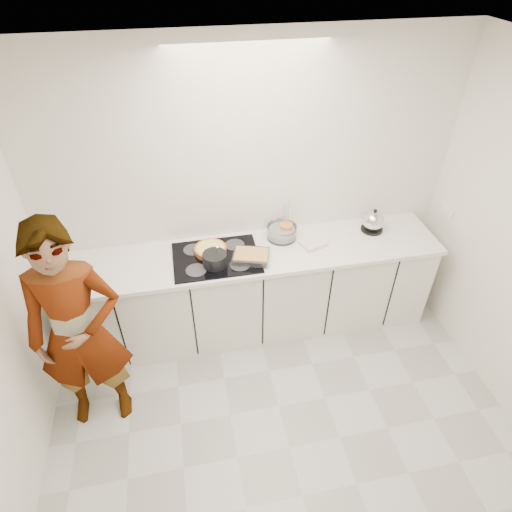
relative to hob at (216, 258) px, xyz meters
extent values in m
cube|color=#BBBBB8|center=(0.35, -1.26, -0.92)|extent=(3.60, 3.20, 0.00)
cube|color=white|center=(0.35, -1.26, 1.68)|extent=(3.60, 3.20, 0.00)
cube|color=white|center=(0.35, 0.34, 0.38)|extent=(3.60, 0.00, 2.60)
cube|color=white|center=(2.14, 0.07, 0.15)|extent=(0.02, 0.15, 0.09)
cube|color=silver|center=(0.35, 0.02, -0.48)|extent=(3.20, 0.58, 0.87)
cube|color=white|center=(0.35, 0.02, -0.03)|extent=(3.24, 0.64, 0.04)
cube|color=black|center=(0.00, 0.00, 0.00)|extent=(0.72, 0.54, 0.01)
cylinder|color=#AA502D|center=(-0.04, 0.08, 0.03)|extent=(0.36, 0.36, 0.04)
cylinder|color=#E7E059|center=(-0.04, 0.08, 0.05)|extent=(0.31, 0.31, 0.01)
cylinder|color=black|center=(-0.02, -0.10, 0.06)|extent=(0.21, 0.21, 0.11)
cylinder|color=silver|center=(0.00, -0.08, 0.11)|extent=(0.03, 0.08, 0.17)
cube|color=silver|center=(0.28, -0.08, 0.04)|extent=(0.35, 0.30, 0.06)
cube|color=#ECB061|center=(0.28, -0.08, 0.06)|extent=(0.31, 0.26, 0.02)
cylinder|color=silver|center=(0.61, 0.18, 0.05)|extent=(0.32, 0.32, 0.12)
cylinder|color=white|center=(0.61, 0.18, 0.04)|extent=(0.27, 0.27, 0.06)
cube|color=white|center=(0.86, 0.02, 0.01)|extent=(0.25, 0.21, 0.03)
cylinder|color=black|center=(1.45, 0.13, 0.00)|extent=(0.20, 0.20, 0.02)
sphere|color=silver|center=(1.45, 0.13, 0.10)|extent=(0.19, 0.19, 0.19)
sphere|color=black|center=(1.45, 0.13, 0.20)|extent=(0.03, 0.03, 0.03)
cylinder|color=orange|center=(0.65, 0.18, 0.06)|extent=(0.13, 0.13, 0.14)
imported|color=silver|center=(-1.04, -0.64, -0.01)|extent=(0.67, 0.44, 1.81)
camera|label=1|loc=(-0.22, -2.83, 2.24)|focal=30.00mm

